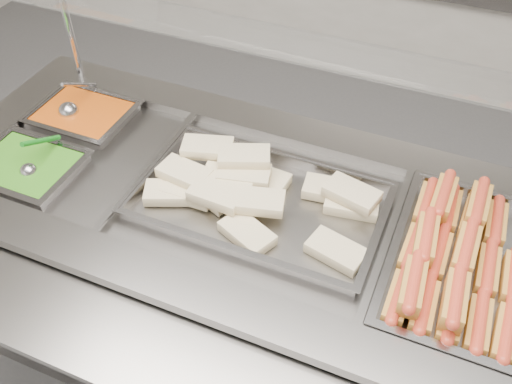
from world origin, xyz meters
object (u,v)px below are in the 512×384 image
at_px(sneeze_guard, 271,43).
at_px(steam_counter, 243,288).
at_px(pan_hotdogs, 459,270).
at_px(pan_wraps, 259,205).
at_px(serving_spoon, 31,166).
at_px(ladle, 70,110).

bearing_deg(sneeze_guard, steam_counter, -90.20).
distance_m(pan_hotdogs, pan_wraps, 0.55).
relative_size(steam_counter, serving_spoon, 10.34).
height_order(sneeze_guard, pan_wraps, sneeze_guard).
xyz_separation_m(sneeze_guard, serving_spoon, (-0.60, -0.36, -0.34)).
distance_m(steam_counter, sneeze_guard, 0.82).
height_order(steam_counter, ladle, ladle).
relative_size(pan_wraps, ladle, 3.49).
height_order(pan_hotdogs, ladle, ladle).
distance_m(sneeze_guard, ladle, 0.75).
distance_m(steam_counter, pan_hotdogs, 0.72).
bearing_deg(serving_spoon, sneeze_guard, 30.73).
xyz_separation_m(steam_counter, serving_spoon, (-0.60, -0.14, 0.45)).
height_order(steam_counter, serving_spoon, serving_spoon).
bearing_deg(serving_spoon, steam_counter, 13.50).
relative_size(pan_hotdogs, ladle, 2.83).
xyz_separation_m(steam_counter, pan_wraps, (0.06, -0.00, 0.41)).
distance_m(sneeze_guard, pan_hotdogs, 0.75).
distance_m(steam_counter, ladle, 0.81).
distance_m(ladle, serving_spoon, 0.28).
height_order(sneeze_guard, ladle, sneeze_guard).
bearing_deg(sneeze_guard, pan_wraps, -74.85).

